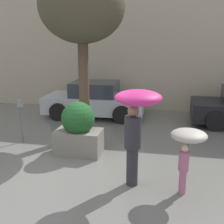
{
  "coord_description": "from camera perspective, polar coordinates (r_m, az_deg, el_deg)",
  "views": [
    {
      "loc": [
        2.14,
        -5.51,
        2.91
      ],
      "look_at": [
        0.7,
        1.6,
        1.05
      ],
      "focal_mm": 45.0,
      "sensor_mm": 36.0,
      "label": 1
    }
  ],
  "objects": [
    {
      "name": "parking_meter",
      "position": [
        8.48,
        -18.12,
        -0.02
      ],
      "size": [
        0.14,
        0.14,
        1.26
      ],
      "color": "#595B60",
      "rests_on": "ground"
    },
    {
      "name": "ground_plane",
      "position": [
        6.59,
        -8.97,
        -12.02
      ],
      "size": [
        40.0,
        40.0,
        0.0
      ],
      "primitive_type": "plane",
      "color": "slate"
    },
    {
      "name": "parked_car_near",
      "position": [
        11.05,
        -3.48,
        2.38
      ],
      "size": [
        3.89,
        2.07,
        1.35
      ],
      "rotation": [
        0.0,
        0.0,
        1.59
      ],
      "color": "#B7BCC1",
      "rests_on": "ground"
    },
    {
      "name": "planter_box",
      "position": [
        7.34,
        -6.85,
        -3.53
      ],
      "size": [
        1.2,
        0.86,
        1.4
      ],
      "color": "gray",
      "rests_on": "ground"
    },
    {
      "name": "person_child",
      "position": [
        5.51,
        15.13,
        -5.95
      ],
      "size": [
        0.68,
        0.68,
        1.29
      ],
      "rotation": [
        0.0,
        0.0,
        0.8
      ],
      "color": "#B76684",
      "rests_on": "ground"
    },
    {
      "name": "street_tree",
      "position": [
        8.35,
        -6.13,
        20.31
      ],
      "size": [
        2.43,
        2.43,
        4.87
      ],
      "color": "brown",
      "rests_on": "ground"
    },
    {
      "name": "person_adult",
      "position": [
        5.41,
        4.93,
        -0.56
      ],
      "size": [
        0.9,
        0.9,
        2.01
      ],
      "rotation": [
        0.0,
        0.0,
        -0.81
      ],
      "color": "#2D2D33",
      "rests_on": "ground"
    },
    {
      "name": "building_facade",
      "position": [
        12.2,
        1.36,
        14.78
      ],
      "size": [
        18.0,
        0.3,
        6.0
      ],
      "color": "#B7A88E",
      "rests_on": "ground"
    }
  ]
}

